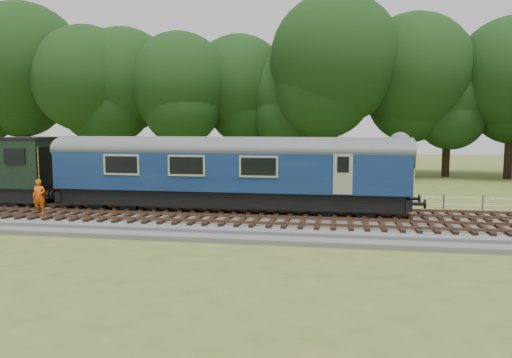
# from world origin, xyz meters

# --- Properties ---
(ground) EXTENTS (120.00, 120.00, 0.00)m
(ground) POSITION_xyz_m (0.00, 0.00, 0.00)
(ground) COLOR #4E6324
(ground) RESTS_ON ground
(ballast) EXTENTS (70.00, 7.00, 0.35)m
(ballast) POSITION_xyz_m (0.00, 0.00, 0.17)
(ballast) COLOR #4C4C4F
(ballast) RESTS_ON ground
(track_north) EXTENTS (67.20, 2.40, 0.21)m
(track_north) POSITION_xyz_m (0.00, 1.40, 0.42)
(track_north) COLOR black
(track_north) RESTS_ON ballast
(track_south) EXTENTS (67.20, 2.40, 0.21)m
(track_south) POSITION_xyz_m (0.00, -1.60, 0.42)
(track_south) COLOR black
(track_south) RESTS_ON ballast
(fence) EXTENTS (64.00, 0.12, 1.00)m
(fence) POSITION_xyz_m (0.00, 4.50, 0.00)
(fence) COLOR #6B6054
(fence) RESTS_ON ground
(tree_line) EXTENTS (70.00, 8.00, 18.00)m
(tree_line) POSITION_xyz_m (0.00, 22.00, 0.00)
(tree_line) COLOR black
(tree_line) RESTS_ON ground
(dmu_railcar) EXTENTS (18.05, 2.86, 3.88)m
(dmu_railcar) POSITION_xyz_m (-1.23, 1.40, 2.61)
(dmu_railcar) COLOR black
(dmu_railcar) RESTS_ON ground
(worker) EXTENTS (0.69, 0.53, 1.70)m
(worker) POSITION_xyz_m (-10.42, -1.00, 1.20)
(worker) COLOR #ED5C0C
(worker) RESTS_ON ballast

